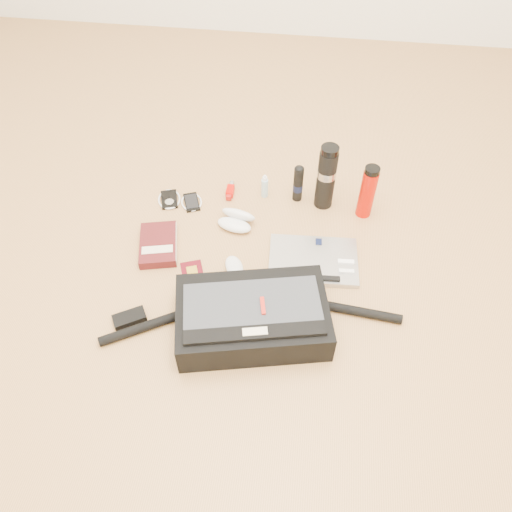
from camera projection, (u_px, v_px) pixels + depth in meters
name	position (u px, v px, depth m)	size (l,w,h in m)	color
ground	(251.00, 278.00, 1.91)	(4.00, 4.00, 0.00)	#B18049
messenger_bag	(252.00, 317.00, 1.71)	(1.04, 0.42, 0.15)	black
laptop	(314.00, 261.00, 1.95)	(0.36, 0.26, 0.03)	#A6A6A8
book	(159.00, 245.00, 1.99)	(0.19, 0.25, 0.04)	#451012
passport	(192.00, 272.00, 1.92)	(0.12, 0.13, 0.01)	#49060F
mouse	(234.00, 267.00, 1.92)	(0.11, 0.13, 0.04)	silver
sunglasses_case	(236.00, 220.00, 2.07)	(0.17, 0.15, 0.09)	silver
ipod	(169.00, 199.00, 2.18)	(0.12, 0.13, 0.01)	black
phone	(192.00, 202.00, 2.17)	(0.12, 0.13, 0.01)	black
inhaler	(230.00, 190.00, 2.21)	(0.03, 0.11, 0.03)	#C00700
spray_bottle	(265.00, 187.00, 2.17)	(0.04, 0.04, 0.11)	#9DC4D3
aerosol_can	(298.00, 183.00, 2.13)	(0.05, 0.05, 0.18)	black
thermos_black	(326.00, 177.00, 2.06)	(0.10, 0.10, 0.30)	black
thermos_red	(367.00, 192.00, 2.04)	(0.07, 0.07, 0.25)	#B60E01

